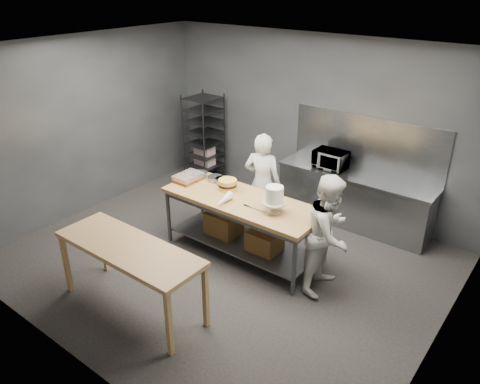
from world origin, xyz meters
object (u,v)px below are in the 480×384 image
Objects in this scene: work_table at (241,220)px; speed_rack at (204,139)px; chef_right at (329,234)px; layer_cake at (228,185)px; microwave at (331,159)px; frosted_cake_stand at (274,197)px; near_counter at (129,252)px; chef_behind at (262,184)px.

speed_rack is at bearing 142.32° from work_table.
work_table is 1.42m from chef_right.
speed_rack is 2.57m from layer_cake.
microwave is (0.44, 1.86, 0.48)m from work_table.
layer_cake is at bearing 161.68° from work_table.
chef_right reaches higher than frosted_cake_stand.
work_table is at bearing -18.32° from layer_cake.
near_counter is 1.14× the size of speed_rack.
chef_right is 4.28× the size of frosted_cake_stand.
frosted_cake_stand is (0.78, -0.84, 0.32)m from chef_behind.
chef_behind is at bearing 61.92° from chef_right.
speed_rack is 3.23× the size of microwave.
microwave is (0.75, 3.69, 0.24)m from near_counter.
microwave reaches higher than near_counter.
microwave is at bearing 78.58° from near_counter.
chef_behind is at bearing -119.21° from microwave.
work_table is at bearing -103.27° from microwave.
near_counter is 2.53m from chef_right.
frosted_cake_stand reaches higher than layer_cake.
microwave is at bearing 24.66° from chef_right.
chef_behind is at bearing 132.84° from frosted_cake_stand.
speed_rack is at bearing -40.09° from chef_behind.
chef_right is at bearing -25.17° from speed_rack.
microwave is at bearing 65.72° from layer_cake.
layer_cake is (-0.04, 1.94, 0.19)m from near_counter.
speed_rack reaches higher than chef_right.
chef_behind is at bearing 74.82° from layer_cake.
chef_behind is 6.03× the size of layer_cake.
microwave is (-0.96, 1.82, 0.24)m from chef_right.
chef_behind is 1.73m from chef_right.
work_table is 2.93m from speed_rack.
speed_rack is (-2.00, 3.61, 0.04)m from near_counter.
speed_rack reaches higher than near_counter.
frosted_cake_stand is at bearing -32.42° from speed_rack.
speed_rack is at bearing 147.58° from frosted_cake_stand.
chef_right is at bearing -62.22° from microwave.
near_counter is 7.25× the size of layer_cake.
microwave is 1.92m from layer_cake.
work_table is at bearing 88.53° from chef_right.
layer_cake is at bearing 84.42° from chef_right.
microwave is (2.74, 0.08, 0.19)m from speed_rack.
chef_right is 1.76m from layer_cake.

